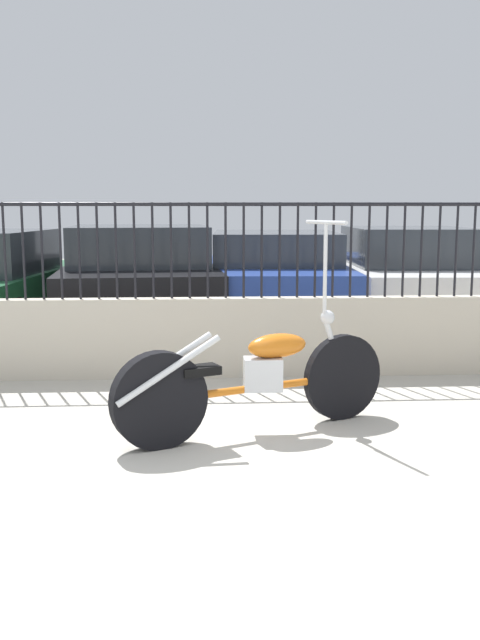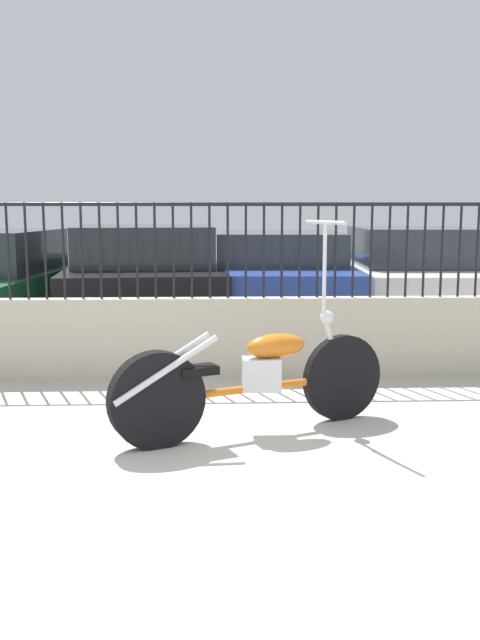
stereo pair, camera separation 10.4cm
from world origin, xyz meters
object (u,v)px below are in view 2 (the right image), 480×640
car_blue (279,279)px  car_white (410,278)px  motorcycle_orange (241,380)px  car_black (145,280)px

car_blue → car_white: 1.82m
car_white → motorcycle_orange: bearing=154.2°
car_blue → car_white: (1.82, 0.07, 0.01)m
motorcycle_orange → car_black: bearing=80.6°
car_black → motorcycle_orange: bearing=-170.3°
motorcycle_orange → car_black: size_ratio=0.49×
motorcycle_orange → car_white: 5.30m
car_black → car_white: bearing=-89.1°
motorcycle_orange → car_black: motorcycle_orange is taller
car_blue → car_black: bearing=101.4°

